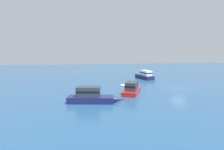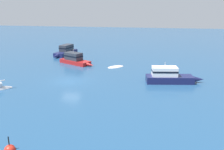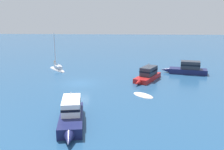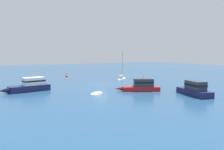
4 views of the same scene
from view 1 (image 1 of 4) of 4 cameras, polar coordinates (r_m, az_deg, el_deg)
name	(u,v)px [view 1 (image 1 of 4)]	position (r m, az deg, el deg)	size (l,w,h in m)	color
ground_plane	(179,88)	(36.68, 19.73, -3.84)	(160.00, 160.00, 0.00)	navy
tender	(126,85)	(37.75, 4.40, -3.18)	(3.10, 3.21, 0.38)	silver
motor_cruiser	(91,96)	(24.77, -6.31, -6.45)	(7.57, 3.32, 2.11)	#191E4C
powerboat	(132,89)	(30.22, 6.16, -4.14)	(4.60, 7.05, 2.53)	#B21E1E
powerboat_1	(144,75)	(47.76, 9.87, -0.11)	(2.96, 7.84, 2.81)	#191E4C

